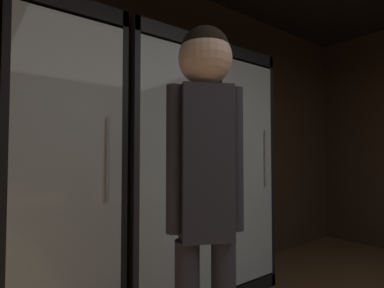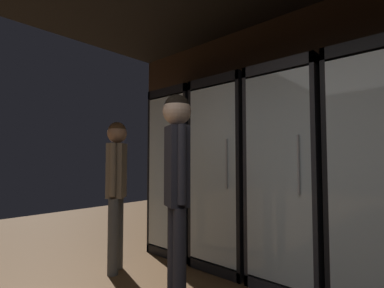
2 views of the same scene
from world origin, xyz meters
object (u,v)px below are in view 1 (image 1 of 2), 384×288
at_px(cooler_left, 56,178).
at_px(shopper_near, 205,175).
at_px(cooler_center, 155,174).
at_px(cooler_right, 222,172).

xyz_separation_m(cooler_left, shopper_near, (0.30, -1.14, 0.06)).
bearing_deg(cooler_center, shopper_near, -110.84).
bearing_deg(cooler_left, shopper_near, -75.21).
height_order(cooler_left, shopper_near, cooler_left).
distance_m(cooler_left, shopper_near, 1.18).
relative_size(cooler_left, cooler_center, 1.00).
height_order(cooler_right, shopper_near, cooler_right).
height_order(cooler_left, cooler_center, same).
relative_size(cooler_left, shopper_near, 1.23).
bearing_deg(cooler_center, cooler_left, 179.99).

